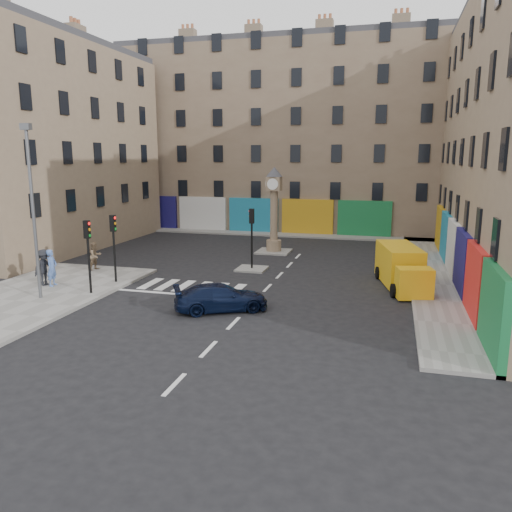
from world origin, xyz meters
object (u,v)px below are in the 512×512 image
at_px(traffic_light_left_near, 88,245).
at_px(traffic_light_island, 252,229).
at_px(pedestrian_tan, 95,256).
at_px(pedestrian_dark, 44,267).
at_px(lamp_post, 32,203).
at_px(clock_pillar, 274,204).
at_px(navy_sedan, 221,297).
at_px(traffic_light_left_far, 114,237).
at_px(pedestrian_blue, 52,268).
at_px(yellow_van, 401,267).

xyz_separation_m(traffic_light_left_near, traffic_light_island, (6.30, 7.80, -0.03)).
relative_size(pedestrian_tan, pedestrian_dark, 0.88).
height_order(lamp_post, clock_pillar, lamp_post).
bearing_deg(navy_sedan, traffic_light_left_far, 38.98).
height_order(pedestrian_tan, pedestrian_dark, pedestrian_dark).
bearing_deg(traffic_light_island, pedestrian_blue, -142.11).
xyz_separation_m(clock_pillar, pedestrian_tan, (-9.03, -9.07, -2.54)).
relative_size(traffic_light_left_near, navy_sedan, 0.87).
xyz_separation_m(lamp_post, pedestrian_blue, (-0.88, 2.13, -3.66)).
bearing_deg(clock_pillar, pedestrian_blue, -124.81).
xyz_separation_m(traffic_light_island, clock_pillar, (0.00, 6.00, 0.96)).
xyz_separation_m(lamp_post, clock_pillar, (8.20, 15.20, -1.24)).
height_order(pedestrian_blue, pedestrian_dark, pedestrian_blue).
height_order(clock_pillar, navy_sedan, clock_pillar).
height_order(clock_pillar, pedestrian_tan, clock_pillar).
distance_m(navy_sedan, pedestrian_dark, 10.54).
xyz_separation_m(pedestrian_blue, pedestrian_tan, (0.05, 4.00, -0.13)).
xyz_separation_m(lamp_post, navy_sedan, (9.10, 0.78, -4.17)).
bearing_deg(yellow_van, traffic_light_island, 156.25).
distance_m(pedestrian_blue, pedestrian_dark, 0.46).
bearing_deg(clock_pillar, traffic_light_left_far, -118.94).
height_order(traffic_light_left_far, traffic_light_island, traffic_light_left_far).
relative_size(traffic_light_left_near, pedestrian_tan, 2.16).
bearing_deg(clock_pillar, navy_sedan, -86.41).
xyz_separation_m(traffic_light_island, navy_sedan, (0.90, -8.42, -1.97)).
relative_size(traffic_light_island, yellow_van, 0.60).
xyz_separation_m(traffic_light_left_near, clock_pillar, (6.30, 13.80, 0.93)).
relative_size(traffic_light_island, pedestrian_dark, 1.89).
distance_m(traffic_light_island, navy_sedan, 8.70).
bearing_deg(traffic_light_left_far, navy_sedan, -22.74).
distance_m(traffic_light_island, lamp_post, 12.52).
bearing_deg(yellow_van, pedestrian_blue, -176.22).
xyz_separation_m(pedestrian_tan, pedestrian_dark, (-0.51, -4.04, 0.12)).
distance_m(traffic_light_left_far, pedestrian_tan, 3.94).
relative_size(pedestrian_blue, pedestrian_dark, 1.00).
distance_m(traffic_light_left_far, navy_sedan, 8.06).
relative_size(lamp_post, yellow_van, 1.35).
distance_m(lamp_post, navy_sedan, 10.05).
xyz_separation_m(traffic_light_left_far, clock_pillar, (6.30, 11.40, 0.93)).
relative_size(clock_pillar, yellow_van, 1.00).
xyz_separation_m(lamp_post, yellow_van, (17.11, 7.46, -3.73)).
bearing_deg(lamp_post, navy_sedan, 4.90).
xyz_separation_m(traffic_light_left_near, navy_sedan, (7.20, -0.62, -2.00)).
bearing_deg(traffic_light_left_near, clock_pillar, 65.45).
bearing_deg(traffic_light_left_near, pedestrian_blue, 165.32).
bearing_deg(traffic_light_island, pedestrian_dark, -143.30).
bearing_deg(navy_sedan, pedestrian_tan, 33.43).
bearing_deg(lamp_post, yellow_van, 23.57).
relative_size(clock_pillar, pedestrian_tan, 3.56).
distance_m(traffic_light_left_far, pedestrian_dark, 3.96).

